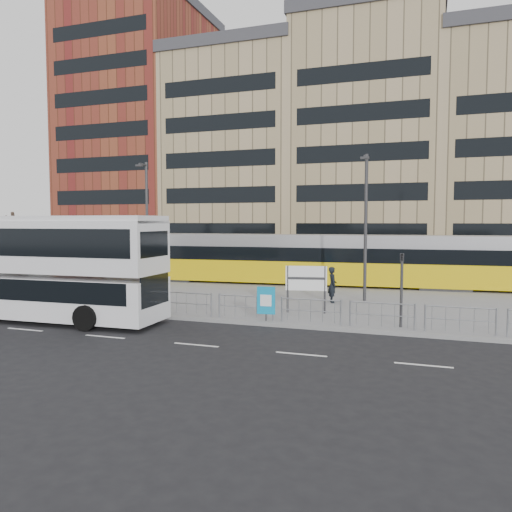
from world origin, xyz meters
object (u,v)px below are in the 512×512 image
(traffic_light_east, at_px, (402,280))
(bare_tree, at_px, (15,211))
(ad_panel, at_px, (266,301))
(double_decker_bus, at_px, (39,264))
(lamp_post_east, at_px, (366,221))
(tram, at_px, (301,259))
(traffic_light_west, at_px, (27,267))
(pedestrian, at_px, (332,285))
(lamp_post_west, at_px, (147,220))
(station_sign, at_px, (306,280))

(traffic_light_east, height_order, bare_tree, bare_tree)
(ad_panel, relative_size, bare_tree, 0.21)
(bare_tree, bearing_deg, double_decker_bus, -41.94)
(double_decker_bus, bearing_deg, lamp_post_east, 33.17)
(tram, xyz_separation_m, lamp_post_east, (5.19, -6.12, 2.67))
(double_decker_bus, relative_size, bare_tree, 1.66)
(traffic_light_east, distance_m, bare_tree, 29.37)
(ad_panel, distance_m, bare_tree, 24.30)
(ad_panel, xyz_separation_m, bare_tree, (-22.39, 8.42, 4.31))
(ad_panel, xyz_separation_m, traffic_light_west, (-13.51, 0.17, 1.08))
(traffic_light_east, relative_size, lamp_post_east, 0.38)
(pedestrian, bearing_deg, lamp_post_west, 57.33)
(lamp_post_west, bearing_deg, traffic_light_west, -107.25)
(pedestrian, relative_size, traffic_light_east, 0.63)
(pedestrian, xyz_separation_m, bare_tree, (-24.26, 2.48, 4.22))
(lamp_post_east, bearing_deg, traffic_light_east, -70.66)
(double_decker_bus, xyz_separation_m, bare_tree, (-12.12, 10.89, 2.75))
(tram, xyz_separation_m, traffic_light_west, (-11.79, -13.07, 0.22))
(station_sign, bearing_deg, lamp_post_west, 144.03)
(tram, distance_m, lamp_post_west, 10.94)
(station_sign, bearing_deg, traffic_light_east, -33.42)
(tram, relative_size, traffic_light_west, 9.60)
(tram, distance_m, station_sign, 11.16)
(lamp_post_east, bearing_deg, tram, 130.29)
(double_decker_bus, distance_m, tram, 17.90)
(ad_panel, height_order, pedestrian, pedestrian)
(traffic_light_west, distance_m, lamp_post_east, 18.51)
(pedestrian, xyz_separation_m, lamp_post_east, (1.59, 1.18, 3.44))
(tram, height_order, lamp_post_east, lamp_post_east)
(ad_panel, bearing_deg, pedestrian, 66.14)
(double_decker_bus, bearing_deg, lamp_post_west, 92.28)
(traffic_light_east, height_order, lamp_post_east, lamp_post_east)
(traffic_light_west, bearing_deg, lamp_post_west, 87.83)
(double_decker_bus, bearing_deg, traffic_light_west, 139.13)
(double_decker_bus, xyz_separation_m, station_sign, (11.50, 4.96, -0.87))
(ad_panel, bearing_deg, bare_tree, 153.05)
(double_decker_bus, relative_size, traffic_light_west, 3.91)
(tram, distance_m, bare_tree, 21.49)
(double_decker_bus, height_order, tram, double_decker_bus)
(double_decker_bus, xyz_separation_m, traffic_light_east, (16.01, 3.09, -0.48))
(double_decker_bus, relative_size, tram, 0.41)
(station_sign, distance_m, lamp_post_east, 5.88)
(double_decker_bus, distance_m, traffic_light_west, 4.21)
(station_sign, xyz_separation_m, pedestrian, (0.64, 3.46, -0.60))
(traffic_light_west, bearing_deg, tram, 63.05)
(pedestrian, distance_m, bare_tree, 24.75)
(tram, height_order, lamp_post_west, lamp_post_west)
(ad_panel, height_order, traffic_light_west, traffic_light_west)
(ad_panel, height_order, bare_tree, bare_tree)
(tram, relative_size, station_sign, 13.04)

